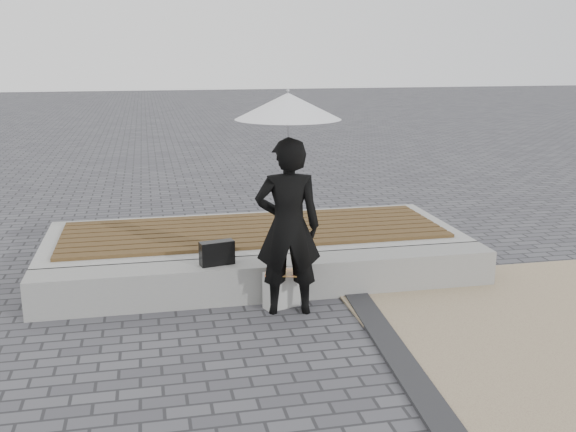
# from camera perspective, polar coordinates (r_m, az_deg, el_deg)

# --- Properties ---
(ground) EXTENTS (80.00, 80.00, 0.00)m
(ground) POSITION_cam_1_polar(r_m,az_deg,el_deg) (5.83, 1.61, -12.27)
(ground) COLOR #4F4F54
(ground) RESTS_ON ground
(edging_band) EXTENTS (0.61, 5.20, 0.04)m
(edging_band) POSITION_cam_1_polar(r_m,az_deg,el_deg) (5.62, 10.53, -13.42)
(edging_band) COLOR #2A2A2D
(edging_band) RESTS_ON ground
(seating_ledge) EXTENTS (5.00, 0.45, 0.40)m
(seating_ledge) POSITION_cam_1_polar(r_m,az_deg,el_deg) (7.20, -1.38, -5.32)
(seating_ledge) COLOR gray
(seating_ledge) RESTS_ON ground
(timber_platform) EXTENTS (5.00, 2.00, 0.40)m
(timber_platform) POSITION_cam_1_polar(r_m,az_deg,el_deg) (8.33, -2.91, -2.64)
(timber_platform) COLOR #ABAAA6
(timber_platform) RESTS_ON ground
(timber_decking) EXTENTS (4.60, 1.60, 0.04)m
(timber_decking) POSITION_cam_1_polar(r_m,az_deg,el_deg) (8.27, -2.93, -1.18)
(timber_decking) COLOR brown
(timber_decking) RESTS_ON timber_platform
(woman) EXTENTS (0.70, 0.50, 1.78)m
(woman) POSITION_cam_1_polar(r_m,az_deg,el_deg) (6.57, 0.00, -0.94)
(woman) COLOR black
(woman) RESTS_ON ground
(parasol) EXTENTS (1.01, 1.01, 1.29)m
(parasol) POSITION_cam_1_polar(r_m,az_deg,el_deg) (6.37, 0.00, 9.35)
(parasol) COLOR #A1A2A6
(parasol) RESTS_ON ground
(handbag) EXTENTS (0.38, 0.20, 0.25)m
(handbag) POSITION_cam_1_polar(r_m,az_deg,el_deg) (7.00, -6.08, -3.15)
(handbag) COLOR black
(handbag) RESTS_ON seating_ledge
(canvas_tote) EXTENTS (0.40, 0.27, 0.38)m
(canvas_tote) POSITION_cam_1_polar(r_m,az_deg,el_deg) (6.90, -0.55, -6.26)
(canvas_tote) COLOR beige
(canvas_tote) RESTS_ON ground
(magazine) EXTENTS (0.40, 0.33, 0.01)m
(magazine) POSITION_cam_1_polar(r_m,az_deg,el_deg) (6.79, -0.47, -4.83)
(magazine) COLOR #D43E54
(magazine) RESTS_ON canvas_tote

